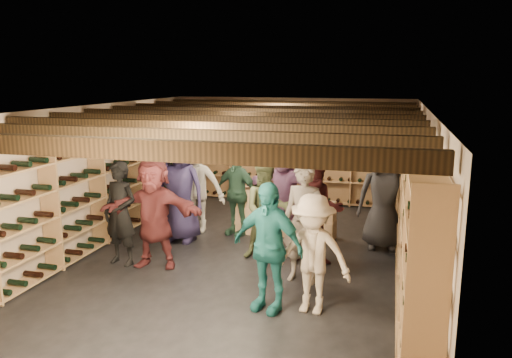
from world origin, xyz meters
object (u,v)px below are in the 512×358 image
object	(u,v)px
crate_loose	(295,232)
person_2	(267,210)
person_3	(312,254)
person_6	(180,189)
person_8	(317,212)
person_7	(304,223)
crate_stack_right	(321,220)
person_5	(154,212)
person_1	(120,213)
person_4	(268,247)
person_9	(196,185)
crate_stack_left	(249,210)
person_11	(284,189)
person_12	(384,197)
person_10	(236,193)

from	to	relation	value
crate_loose	person_2	size ratio (longest dim) A/B	0.32
person_3	person_6	bearing A→B (deg)	148.99
crate_loose	person_8	distance (m)	1.58
person_2	person_7	distance (m)	1.06
crate_stack_right	person_5	xyz separation A→B (m)	(-2.26, -2.01, 0.52)
person_1	person_7	distance (m)	2.85
person_3	person_4	distance (m)	0.55
person_5	person_7	xyz separation A→B (m)	(2.30, 0.03, 0.01)
person_2	person_9	size ratio (longest dim) A/B	0.88
crate_stack_left	person_11	size ratio (longest dim) A/B	0.49
crate_loose	person_5	xyz separation A→B (m)	(-1.79, -2.01, 0.77)
person_1	person_3	size ratio (longest dim) A/B	1.08
person_4	person_7	distance (m)	1.02
person_8	person_6	bearing A→B (deg)	153.88
crate_stack_right	person_8	bearing A→B (deg)	-84.78
crate_stack_left	person_8	size ratio (longest dim) A/B	0.51
crate_stack_right	person_7	bearing A→B (deg)	-88.95
person_2	person_7	size ratio (longest dim) A/B	0.92
person_1	crate_stack_left	bearing A→B (deg)	65.31
person_9	person_5	bearing A→B (deg)	-90.01
person_4	person_5	xyz separation A→B (m)	(-2.02, 0.95, 0.04)
person_2	person_5	bearing A→B (deg)	-170.16
crate_loose	person_2	xyz separation A→B (m)	(-0.22, -1.21, 0.71)
person_4	person_8	bearing A→B (deg)	94.31
person_11	person_3	bearing A→B (deg)	-56.78
person_4	person_8	distance (m)	1.73
person_11	person_12	distance (m)	1.78
person_1	person_2	world-z (taller)	person_1
crate_stack_left	person_2	distance (m)	1.43
person_12	crate_stack_right	bearing A→B (deg)	165.06
person_2	person_4	world-z (taller)	person_4
person_4	person_1	bearing A→B (deg)	176.67
crate_stack_left	person_7	size ratio (longest dim) A/B	0.49
person_10	crate_stack_left	bearing A→B (deg)	61.34
crate_loose	person_2	bearing A→B (deg)	-100.22
person_4	person_12	xyz separation A→B (m)	(1.33, 2.74, 0.08)
person_5	person_6	distance (m)	1.26
crate_loose	person_12	world-z (taller)	person_12
person_6	person_8	bearing A→B (deg)	-10.27
crate_stack_right	person_1	size ratio (longest dim) A/B	0.42
person_5	person_9	bearing A→B (deg)	85.38
person_10	crate_stack_right	bearing A→B (deg)	26.40
person_1	person_3	world-z (taller)	person_1
person_12	person_8	bearing A→B (deg)	-136.42
person_4	person_11	xyz separation A→B (m)	(-0.44, 2.96, 0.05)
person_5	person_12	size ratio (longest dim) A/B	0.95
person_4	person_10	xyz separation A→B (m)	(-1.30, 2.79, -0.03)
person_2	person_5	xyz separation A→B (m)	(-1.57, -0.80, 0.06)
crate_stack_left	person_6	distance (m)	1.38
person_5	person_9	size ratio (longest dim) A/B	0.95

